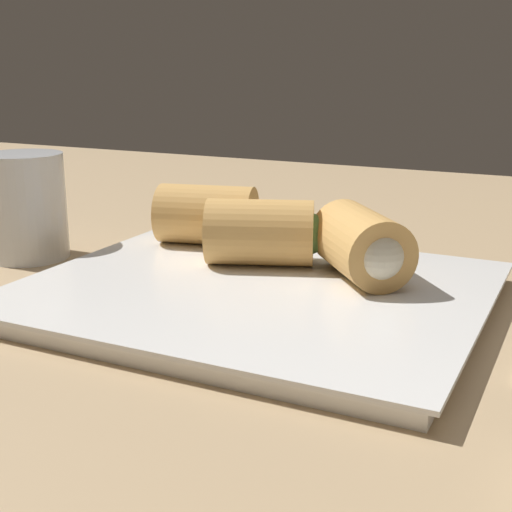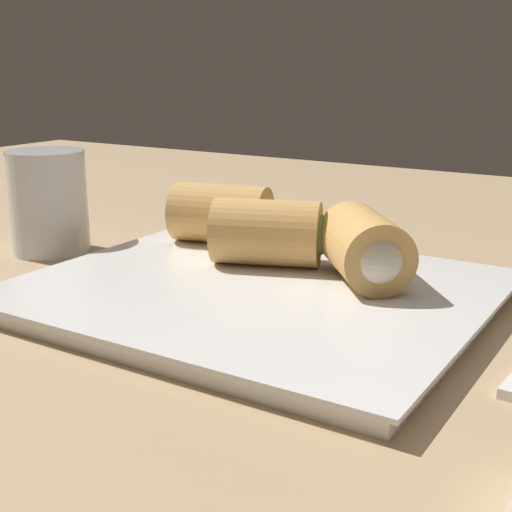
{
  "view_description": "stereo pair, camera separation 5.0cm",
  "coord_description": "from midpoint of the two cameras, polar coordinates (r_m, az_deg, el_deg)",
  "views": [
    {
      "loc": [
        -22.92,
        40.85,
        18.9
      ],
      "look_at": [
        -1.89,
        -2.4,
        5.52
      ],
      "focal_mm": 50.0,
      "sensor_mm": 36.0,
      "label": 1
    },
    {
      "loc": [
        -27.3,
        38.43,
        18.9
      ],
      "look_at": [
        -1.89,
        -2.4,
        5.52
      ],
      "focal_mm": 50.0,
      "sensor_mm": 36.0,
      "label": 2
    }
  ],
  "objects": [
    {
      "name": "drinking_glass",
      "position": [
        0.65,
        -20.05,
        3.73
      ],
      "size": [
        6.85,
        6.85,
        9.13
      ],
      "color": "silver",
      "rests_on": "table_surface"
    },
    {
      "name": "serving_plate",
      "position": [
        0.51,
        -2.83,
        -3.05
      ],
      "size": [
        31.58,
        26.98,
        1.5
      ],
      "color": "white",
      "rests_on": "table_surface"
    },
    {
      "name": "table_surface",
      "position": [
        0.5,
        -6.02,
        -5.43
      ],
      "size": [
        180.0,
        140.0,
        2.0
      ],
      "color": "tan",
      "rests_on": "ground"
    },
    {
      "name": "roll_back_left",
      "position": [
        0.51,
        5.85,
        0.79
      ],
      "size": [
        9.09,
        9.5,
        5.06
      ],
      "color": "#DBA356",
      "rests_on": "serving_plate"
    },
    {
      "name": "spoon",
      "position": [
        0.65,
        4.79,
        0.87
      ],
      "size": [
        17.13,
        3.9,
        1.13
      ],
      "color": "silver",
      "rests_on": "table_surface"
    },
    {
      "name": "roll_front_right",
      "position": [
        0.54,
        -1.55,
        1.83
      ],
      "size": [
        9.45,
        7.61,
        5.06
      ],
      "color": "#DBA356",
      "rests_on": "serving_plate"
    },
    {
      "name": "roll_front_left",
      "position": [
        0.61,
        -5.89,
        3.25
      ],
      "size": [
        9.41,
        6.78,
        5.06
      ],
      "color": "#DBA356",
      "rests_on": "serving_plate"
    }
  ]
}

